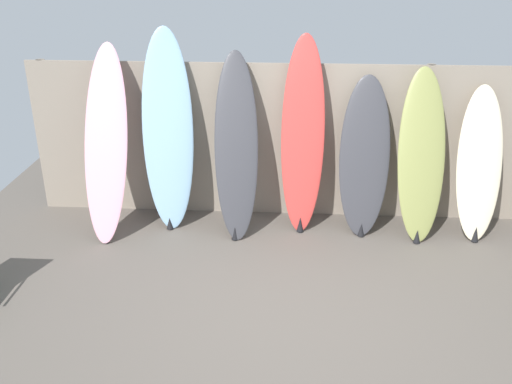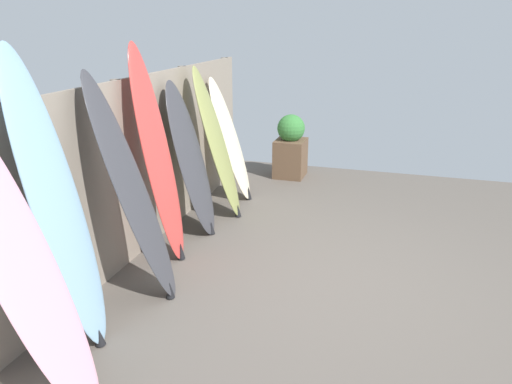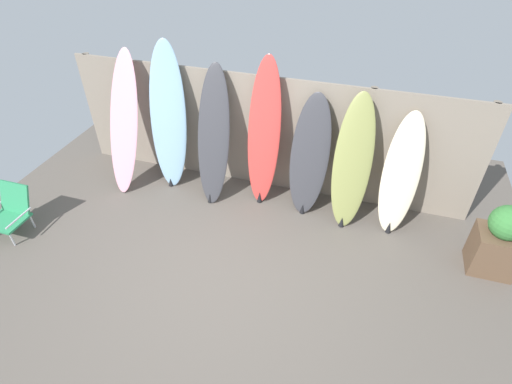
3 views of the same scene
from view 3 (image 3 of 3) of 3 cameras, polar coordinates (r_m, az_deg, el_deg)
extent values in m
plane|color=#5B544C|center=(5.11, -5.31, -11.48)|extent=(7.68, 7.68, 0.00)
cube|color=gray|center=(6.01, 1.23, 8.28)|extent=(6.08, 0.04, 1.80)
cylinder|color=slate|center=(7.28, -21.45, 11.18)|extent=(0.10, 0.10, 1.80)
cylinder|color=slate|center=(6.53, -11.08, 10.14)|extent=(0.10, 0.10, 1.80)
cylinder|color=slate|center=(6.04, 1.34, 8.46)|extent=(0.10, 0.10, 1.80)
cylinder|color=slate|center=(5.87, 15.04, 6.13)|extent=(0.10, 0.10, 1.80)
cylinder|color=slate|center=(6.05, 28.60, 3.46)|extent=(0.10, 0.10, 1.80)
ellipsoid|color=pink|center=(6.35, -18.36, 9.26)|extent=(0.48, 0.84, 2.04)
cone|color=black|center=(6.60, -18.36, 0.55)|extent=(0.08, 0.08, 0.12)
ellipsoid|color=#8CB7D6|center=(6.16, -12.42, 10.31)|extent=(0.62, 0.58, 2.21)
cone|color=black|center=(6.53, -12.09, 1.43)|extent=(0.08, 0.08, 0.13)
ellipsoid|color=#38383D|center=(5.81, -6.08, 7.89)|extent=(0.54, 0.74, 1.97)
cone|color=black|center=(6.09, -6.58, -0.83)|extent=(0.08, 0.08, 0.15)
ellipsoid|color=#D13D38|center=(5.65, 1.14, 8.26)|extent=(0.48, 0.46, 2.15)
cone|color=black|center=(6.05, 0.52, -0.71)|extent=(0.08, 0.08, 0.17)
ellipsoid|color=#38383D|center=(5.61, 7.67, 5.10)|extent=(0.56, 0.53, 1.73)
cone|color=black|center=(5.90, 6.64, -2.38)|extent=(0.08, 0.08, 0.14)
ellipsoid|color=olive|center=(5.47, 13.62, 4.06)|extent=(0.54, 0.63, 1.83)
cone|color=black|center=(5.77, 12.14, -4.17)|extent=(0.08, 0.08, 0.15)
ellipsoid|color=beige|center=(5.61, 20.01, 2.38)|extent=(0.50, 0.62, 1.63)
cone|color=black|center=(5.84, 18.46, -4.78)|extent=(0.08, 0.08, 0.17)
cylinder|color=silver|center=(6.26, -31.48, -5.78)|extent=(0.02, 0.02, 0.22)
cylinder|color=silver|center=(6.70, -31.83, -2.88)|extent=(0.02, 0.02, 0.22)
cylinder|color=silver|center=(6.43, -29.32, -3.66)|extent=(0.02, 0.02, 0.22)
cube|color=#2D8C59|center=(6.41, -32.02, -3.44)|extent=(0.48, 0.44, 0.03)
cube|color=#2D8C59|center=(6.41, -31.21, -0.77)|extent=(0.46, 0.19, 0.43)
cylinder|color=silver|center=(6.18, -30.81, -3.20)|extent=(0.02, 0.44, 0.02)
cube|color=brown|center=(5.75, 30.82, -7.25)|extent=(0.51, 0.45, 0.58)
sphere|color=#377B38|center=(5.47, 32.36, -3.74)|extent=(0.42, 0.42, 0.42)
camera|label=1|loc=(2.08, -91.49, -31.14)|focal=40.00mm
camera|label=2|loc=(6.24, -47.96, 11.38)|focal=35.00mm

